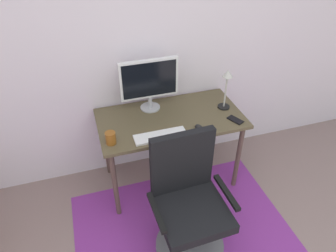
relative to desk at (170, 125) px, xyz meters
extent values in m
cube|color=white|center=(-0.15, 0.41, 0.63)|extent=(6.00, 0.10, 2.60)
cube|color=#863290|center=(-0.08, -0.69, -0.67)|extent=(1.80, 1.44, 0.01)
cube|color=brown|center=(0.00, 0.00, 0.07)|extent=(1.27, 0.67, 0.03)
cylinder|color=brown|center=(-0.58, -0.28, -0.31)|extent=(0.04, 0.04, 0.73)
cylinder|color=brown|center=(0.58, -0.28, -0.31)|extent=(0.04, 0.04, 0.73)
cylinder|color=brown|center=(-0.58, 0.28, -0.31)|extent=(0.04, 0.04, 0.73)
cylinder|color=brown|center=(0.58, 0.28, -0.31)|extent=(0.04, 0.04, 0.73)
cylinder|color=#B2B2B7|center=(-0.13, 0.20, 0.09)|extent=(0.18, 0.18, 0.01)
cylinder|color=#B2B2B7|center=(-0.13, 0.20, 0.15)|extent=(0.04, 0.04, 0.11)
cube|color=white|center=(-0.13, 0.20, 0.38)|extent=(0.52, 0.04, 0.36)
cube|color=black|center=(-0.13, 0.18, 0.38)|extent=(0.48, 0.00, 0.32)
cube|color=white|center=(-0.16, -0.24, 0.09)|extent=(0.43, 0.13, 0.02)
ellipsoid|color=black|center=(0.17, -0.25, 0.10)|extent=(0.06, 0.10, 0.03)
cylinder|color=brown|center=(-0.55, -0.20, 0.13)|extent=(0.08, 0.08, 0.10)
cube|color=black|center=(0.52, -0.22, 0.09)|extent=(0.12, 0.16, 0.01)
cylinder|color=black|center=(0.52, 0.00, 0.09)|extent=(0.11, 0.11, 0.01)
cylinder|color=beige|center=(0.52, 0.00, 0.25)|extent=(0.02, 0.02, 0.30)
cone|color=beige|center=(0.52, 0.00, 0.43)|extent=(0.09, 0.09, 0.06)
cylinder|color=slate|center=(-0.08, -0.79, -0.65)|extent=(0.55, 0.55, 0.05)
cylinder|color=slate|center=(-0.08, -0.79, -0.44)|extent=(0.06, 0.06, 0.36)
cube|color=black|center=(-0.08, -0.79, -0.22)|extent=(0.52, 0.52, 0.08)
cube|color=black|center=(-0.09, -0.57, 0.08)|extent=(0.48, 0.08, 0.52)
cube|color=black|center=(-0.36, -0.80, -0.11)|extent=(0.05, 0.35, 0.03)
cube|color=black|center=(0.19, -0.78, -0.11)|extent=(0.05, 0.35, 0.03)
camera|label=1|loc=(-0.69, -2.14, 1.64)|focal=33.14mm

